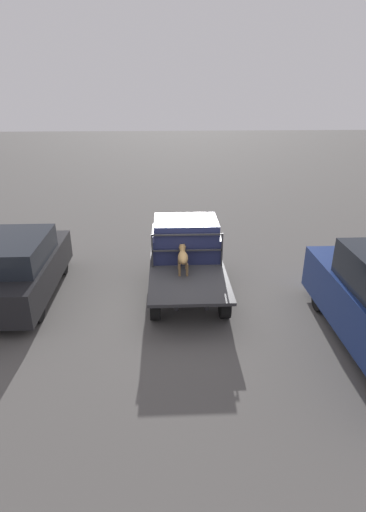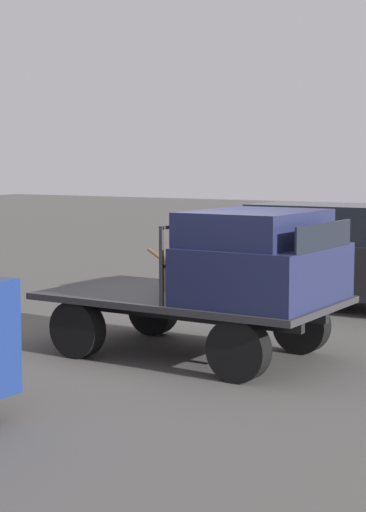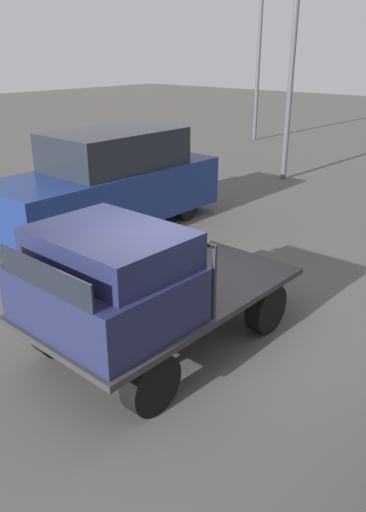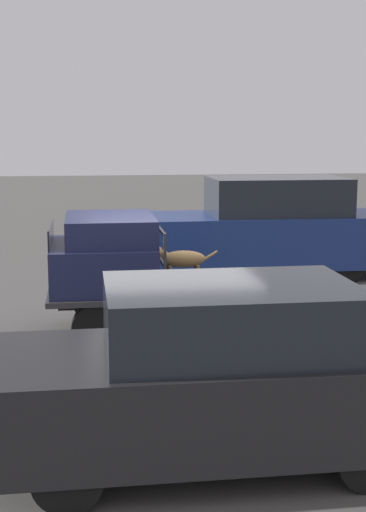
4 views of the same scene
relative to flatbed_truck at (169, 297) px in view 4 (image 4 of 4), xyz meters
The scene contains 7 objects.
ground_plane 0.57m from the flatbed_truck, ahead, with size 80.00×80.00×0.00m, color #514F4C.
flatbed_truck is the anchor object (origin of this frame).
truck_cab 1.21m from the flatbed_truck, ahead, with size 1.54×1.88×1.07m.
truck_headboard 0.83m from the flatbed_truck, ahead, with size 0.04×1.88×0.92m.
dog 0.65m from the flatbed_truck, 135.79° to the left, with size 1.07×0.26×0.66m.
parked_sedan 4.39m from the flatbed_truck, 88.58° to the left, with size 4.17×1.73×1.72m.
parked_pickup_far 4.91m from the flatbed_truck, 122.35° to the right, with size 5.20×2.01×2.12m.
Camera 4 is at (1.26, 10.62, 3.10)m, focal length 50.00 mm.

